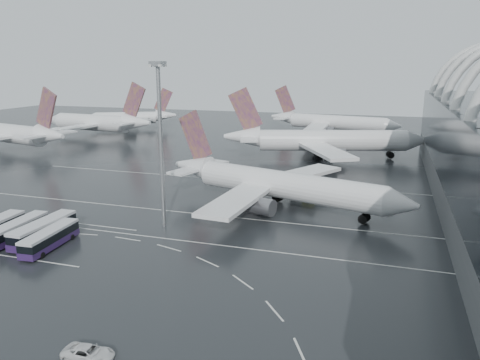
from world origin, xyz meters
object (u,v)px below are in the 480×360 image
(floodlight_mast, at_px, (160,125))
(gse_cart_belly_d, at_px, (388,206))
(bus_row_near_d, at_px, (50,238))
(jet_remote_mid, at_px, (99,123))
(bus_row_near_b, at_px, (18,229))
(van_curve_a, at_px, (88,353))
(jet_remote_far, at_px, (132,118))
(airliner_main, at_px, (275,184))
(gse_cart_belly_e, at_px, (309,197))
(gse_cart_belly_b, at_px, (344,196))
(jet_remote_west, at_px, (16,134))
(airliner_gate_c, at_px, (330,122))
(bus_row_near_c, at_px, (43,230))
(airliner_gate_b, at_px, (322,141))

(floodlight_mast, bearing_deg, gse_cart_belly_d, 30.57)
(bus_row_near_d, bearing_deg, jet_remote_mid, 26.19)
(bus_row_near_b, bearing_deg, van_curve_a, -131.15)
(jet_remote_far, xyz_separation_m, gse_cart_belly_d, (112.77, -93.51, -4.06))
(airliner_main, bearing_deg, floodlight_mast, -116.19)
(bus_row_near_b, distance_m, floodlight_mast, 29.10)
(bus_row_near_d, distance_m, gse_cart_belly_e, 51.89)
(gse_cart_belly_b, bearing_deg, bus_row_near_b, -139.96)
(airliner_main, xyz_separation_m, floodlight_mast, (-16.20, -17.51, 13.41))
(jet_remote_west, xyz_separation_m, gse_cart_belly_b, (110.24, -24.94, -5.06))
(jet_remote_far, distance_m, bus_row_near_b, 140.38)
(bus_row_near_b, height_order, floodlight_mast, floodlight_mast)
(airliner_main, distance_m, jet_remote_west, 103.67)
(van_curve_a, bearing_deg, airliner_gate_c, -5.00)
(jet_remote_west, distance_m, jet_remote_far, 63.49)
(bus_row_near_c, bearing_deg, floodlight_mast, -51.09)
(bus_row_near_c, bearing_deg, jet_remote_west, 44.97)
(jet_remote_west, bearing_deg, gse_cart_belly_b, -179.21)
(jet_remote_mid, relative_size, floodlight_mast, 1.76)
(airliner_gate_b, xyz_separation_m, gse_cart_belly_e, (4.20, -47.19, -4.76))
(airliner_main, xyz_separation_m, bus_row_near_b, (-36.26, -30.78, -2.99))
(airliner_gate_b, height_order, van_curve_a, airliner_gate_b)
(gse_cart_belly_b, bearing_deg, airliner_gate_c, 99.06)
(bus_row_near_d, relative_size, gse_cart_belly_d, 5.47)
(airliner_gate_c, distance_m, bus_row_near_b, 141.35)
(jet_remote_west, bearing_deg, bus_row_near_c, 148.63)
(jet_remote_west, height_order, van_curve_a, jet_remote_west)
(airliner_gate_b, relative_size, van_curve_a, 11.83)
(bus_row_near_b, bearing_deg, airliner_gate_c, -16.55)
(airliner_gate_b, xyz_separation_m, bus_row_near_c, (-33.34, -83.72, -3.63))
(van_curve_a, relative_size, gse_cart_belly_e, 2.09)
(airliner_main, xyz_separation_m, jet_remote_mid, (-89.11, 70.26, 1.03))
(van_curve_a, relative_size, gse_cart_belly_d, 2.31)
(bus_row_near_b, distance_m, bus_row_near_d, 7.97)
(jet_remote_mid, relative_size, van_curve_a, 9.72)
(floodlight_mast, bearing_deg, jet_remote_far, 122.74)
(bus_row_near_b, relative_size, floodlight_mast, 0.43)
(jet_remote_far, distance_m, van_curve_a, 176.11)
(jet_remote_mid, bearing_deg, airliner_main, 147.24)
(gse_cart_belly_e, bearing_deg, airliner_gate_c, 94.75)
(airliner_gate_c, height_order, van_curve_a, airliner_gate_c)
(jet_remote_west, relative_size, gse_cart_belly_d, 21.99)
(airliner_main, bearing_deg, gse_cart_belly_b, 55.82)
(airliner_gate_b, height_order, jet_remote_west, airliner_gate_b)
(airliner_main, relative_size, airliner_gate_b, 0.88)
(bus_row_near_d, distance_m, gse_cart_belly_d, 62.86)
(jet_remote_mid, xyz_separation_m, gse_cart_belly_b, (101.91, -59.80, -5.15))
(airliner_gate_c, height_order, jet_remote_west, jet_remote_west)
(airliner_gate_c, distance_m, gse_cart_belly_d, 104.42)
(airliner_gate_c, height_order, gse_cart_belly_e, airliner_gate_c)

